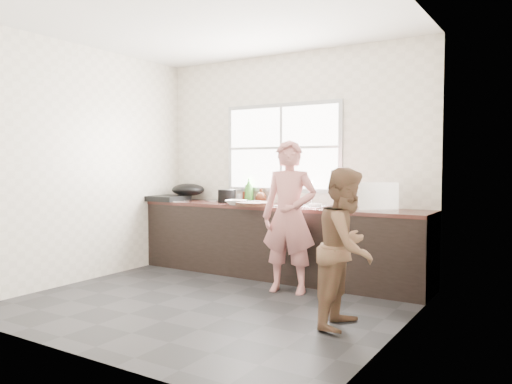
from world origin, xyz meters
The scene contains 30 objects.
floor centered at (0.00, 0.00, -0.01)m, with size 3.60×3.20×0.01m, color #252527.
ceiling centered at (0.00, 0.00, 2.71)m, with size 3.60×3.20×0.01m, color silver.
wall_back centered at (0.00, 1.60, 1.35)m, with size 3.60×0.01×2.70m, color silver.
wall_left centered at (-1.80, 0.00, 1.35)m, with size 0.01×3.20×2.70m, color beige.
wall_right centered at (1.80, 0.00, 1.35)m, with size 0.01×3.20×2.70m, color beige.
wall_front centered at (0.00, -1.60, 1.35)m, with size 3.60×0.01×2.70m, color beige.
cabinet centered at (0.00, 1.29, 0.41)m, with size 3.60×0.62×0.82m, color black.
countertop centered at (0.00, 1.29, 0.84)m, with size 3.60×0.64×0.04m, color #3B1D18.
sink centered at (0.35, 1.29, 0.86)m, with size 0.55×0.45×0.02m, color silver.
faucet centered at (0.35, 1.49, 1.01)m, with size 0.02×0.02×0.30m, color silver.
window_frame centered at (-0.10, 1.59, 1.55)m, with size 1.60×0.05×1.10m, color #9EA0A5.
window_glazing centered at (-0.10, 1.57, 1.55)m, with size 1.50×0.01×1.00m, color white.
woman centered at (0.46, 0.74, 0.75)m, with size 0.55×0.36×1.49m, color tan.
person_side centered at (1.39, 0.00, 0.66)m, with size 0.64×0.50×1.32m, color brown.
cutting_board centered at (-0.20, 1.08, 0.88)m, with size 0.44×0.44×0.04m, color black.
cleaver centered at (-0.30, 1.18, 0.90)m, with size 0.22×0.11×0.01m, color silver.
bowl_mince centered at (-0.45, 1.08, 0.89)m, with size 0.24×0.24×0.06m, color white.
bowl_crabs centered at (0.90, 1.18, 0.89)m, with size 0.21×0.21×0.07m, color white.
bowl_held centered at (0.53, 1.22, 0.89)m, with size 0.19×0.19×0.06m, color white.
black_pot centered at (-0.75, 1.31, 0.94)m, with size 0.23×0.23×0.16m, color black.
plate_food centered at (-0.65, 1.51, 0.87)m, with size 0.19×0.19×0.02m, color white.
bottle_green centered at (-0.55, 1.52, 1.02)m, with size 0.12×0.12×0.32m, color #36802A.
bottle_brown_tall centered at (-0.58, 1.52, 0.96)m, with size 0.09×0.09×0.19m, color #431D10.
bottle_brown_short centered at (-0.37, 1.52, 0.95)m, with size 0.13×0.13×0.17m, color #442011.
glass_jar centered at (-0.70, 1.51, 0.91)m, with size 0.07×0.07×0.10m, color silver.
burner centered at (-1.60, 1.15, 0.89)m, with size 0.45×0.45×0.07m, color black.
wok centered at (-1.43, 1.37, 1.00)m, with size 0.44×0.44×0.17m, color black.
dish_rack centered at (1.22, 1.28, 1.01)m, with size 0.40×0.28×0.30m, color white.
pot_lid_left centered at (-1.39, 1.12, 0.87)m, with size 0.28×0.28×0.01m, color #ACAFB3.
pot_lid_right centered at (-1.05, 1.48, 0.87)m, with size 0.27×0.27×0.01m, color #AEB1B5.
Camera 1 is at (2.91, -3.85, 1.34)m, focal length 35.00 mm.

